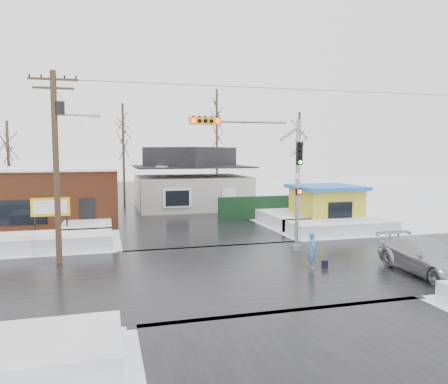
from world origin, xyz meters
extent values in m
plane|color=white|center=(0.00, 0.00, 0.00)|extent=(120.00, 120.00, 0.00)
cube|color=black|center=(0.00, 0.00, 0.01)|extent=(10.00, 120.00, 0.02)
cube|color=black|center=(0.00, 0.00, 0.01)|extent=(120.00, 10.00, 0.02)
cube|color=white|center=(-9.00, 7.00, 0.40)|extent=(7.00, 3.00, 0.80)
cube|color=white|center=(9.00, 7.00, 0.40)|extent=(7.00, 3.00, 0.80)
cube|color=white|center=(-7.00, 12.00, 0.40)|extent=(3.00, 8.00, 0.80)
cube|color=white|center=(7.00, 12.00, 0.40)|extent=(3.00, 8.00, 0.80)
cylinder|color=gray|center=(4.00, 3.00, 3.50)|extent=(0.20, 0.20, 7.00)
cylinder|color=gray|center=(4.00, 3.00, 0.15)|extent=(0.50, 0.50, 0.30)
cylinder|color=gray|center=(1.00, 3.00, 6.80)|extent=(4.60, 0.14, 0.14)
cube|color=gold|center=(-1.00, 3.00, 6.80)|extent=(1.60, 0.28, 0.35)
sphere|color=#FF0C0C|center=(-1.60, 2.84, 6.80)|extent=(0.20, 0.20, 0.20)
sphere|color=#FF0C0C|center=(-0.40, 2.84, 6.80)|extent=(0.20, 0.20, 0.20)
cube|color=black|center=(4.00, 2.80, 5.20)|extent=(0.30, 0.22, 1.20)
sphere|color=#0CE533|center=(4.00, 2.66, 4.75)|extent=(0.18, 0.18, 0.18)
cube|color=black|center=(4.00, 2.80, 3.20)|extent=(0.30, 0.20, 0.35)
cylinder|color=#382619|center=(-8.00, 3.50, 4.50)|extent=(0.28, 0.28, 9.00)
cube|color=#382619|center=(-8.00, 3.50, 8.60)|extent=(2.20, 0.10, 0.10)
cube|color=#382619|center=(-8.00, 3.50, 8.20)|extent=(1.80, 0.10, 0.10)
cylinder|color=black|center=(-7.75, 3.50, 7.30)|extent=(0.44, 0.44, 0.60)
cylinder|color=gray|center=(-7.10, 3.50, 7.00)|extent=(1.80, 0.08, 0.08)
cube|color=gray|center=(-6.20, 3.50, 6.95)|extent=(0.50, 0.22, 0.12)
cube|color=brown|center=(-11.00, 16.00, 2.00)|extent=(12.00, 8.00, 4.00)
cube|color=white|center=(-11.00, 16.00, 4.05)|extent=(12.20, 8.20, 0.15)
cube|color=black|center=(-11.00, 11.98, 1.40)|extent=(3.00, 0.08, 1.60)
cube|color=black|center=(-7.00, 11.98, 1.10)|extent=(1.00, 0.08, 2.20)
cylinder|color=black|center=(-9.90, 9.50, 0.90)|extent=(0.10, 0.10, 1.80)
cylinder|color=black|center=(-8.10, 9.50, 0.90)|extent=(0.10, 0.10, 1.80)
cube|color=gold|center=(-9.00, 9.50, 2.00)|extent=(2.20, 0.18, 1.10)
cube|color=white|center=(-9.00, 9.39, 2.00)|extent=(1.90, 0.02, 0.80)
cube|color=#B2ADA0|center=(2.00, 22.00, 1.50)|extent=(10.00, 8.00, 3.00)
cube|color=black|center=(2.00, 22.00, 3.90)|extent=(10.40, 8.40, 0.12)
pyramid|color=black|center=(2.00, 22.00, 4.86)|extent=(9.00, 7.00, 1.80)
cube|color=brown|center=(5.20, 23.00, 4.90)|extent=(0.70, 0.70, 1.40)
cube|color=white|center=(0.00, 17.95, 1.40)|extent=(2.40, 0.12, 1.60)
cube|color=gold|center=(9.50, 10.00, 1.30)|extent=(4.00, 4.00, 2.60)
cube|color=blue|center=(9.50, 10.00, 2.75)|extent=(4.60, 4.60, 0.25)
cube|color=black|center=(9.50, 7.97, 1.30)|extent=(1.80, 0.06, 1.20)
cube|color=black|center=(6.50, 14.00, 0.90)|extent=(8.00, 0.12, 1.80)
cylinder|color=#332821|center=(-4.00, 26.00, 5.00)|extent=(0.24, 0.24, 10.00)
cylinder|color=#332821|center=(6.00, 28.00, 6.00)|extent=(0.24, 0.24, 12.00)
cylinder|color=#332821|center=(12.00, 20.00, 4.50)|extent=(0.24, 0.24, 9.00)
cylinder|color=#332821|center=(-14.00, 24.00, 4.00)|extent=(0.24, 0.24, 8.00)
imported|color=#4579C3|center=(3.20, -0.46, 0.84)|extent=(0.59, 0.71, 1.67)
imported|color=#AEB0B5|center=(7.53, -2.67, 0.74)|extent=(2.17, 5.16, 1.49)
cube|color=black|center=(3.75, -0.63, 0.17)|extent=(0.29, 0.15, 0.35)
camera|label=1|loc=(-5.81, -18.17, 5.30)|focal=35.00mm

